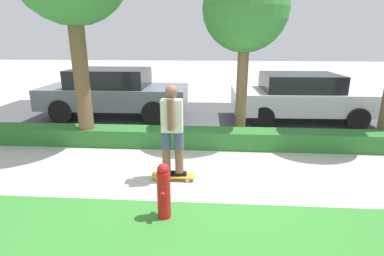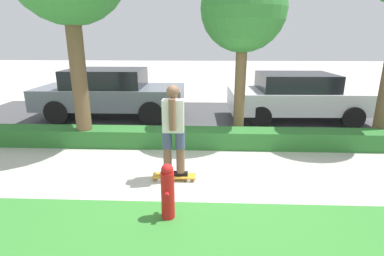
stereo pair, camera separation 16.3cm
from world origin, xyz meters
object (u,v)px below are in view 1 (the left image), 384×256
tree_mid (245,10)px  fire_hydrant (164,191)px  skateboard (173,176)px  skater_person (172,129)px  parked_car_middle (301,97)px  parked_car_front (114,92)px

tree_mid → fire_hydrant: tree_mid is taller
skateboard → skater_person: skater_person is taller
tree_mid → parked_car_middle: tree_mid is taller
parked_car_front → parked_car_middle: size_ratio=1.08×
skateboard → tree_mid: bearing=58.2°
skater_person → tree_mid: size_ratio=0.40×
tree_mid → skateboard: bearing=-121.8°
tree_mid → parked_car_middle: 3.74m
skateboard → parked_car_front: parked_car_front is taller
skater_person → parked_car_front: 5.08m
fire_hydrant → parked_car_middle: bearing=58.6°
skateboard → tree_mid: 4.01m
parked_car_front → parked_car_middle: bearing=-1.4°
skater_person → fire_hydrant: 1.34m
parked_car_middle → parked_car_front: bearing=177.7°
fire_hydrant → skater_person: bearing=91.6°
skater_person → parked_car_middle: (3.43, 4.34, -0.20)m
tree_mid → parked_car_middle: (2.04, 2.10, -2.32)m
skater_person → tree_mid: tree_mid is taller
skater_person → parked_car_middle: bearing=51.7°
parked_car_front → skater_person: bearing=-61.1°
fire_hydrant → parked_car_front: bearing=114.1°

